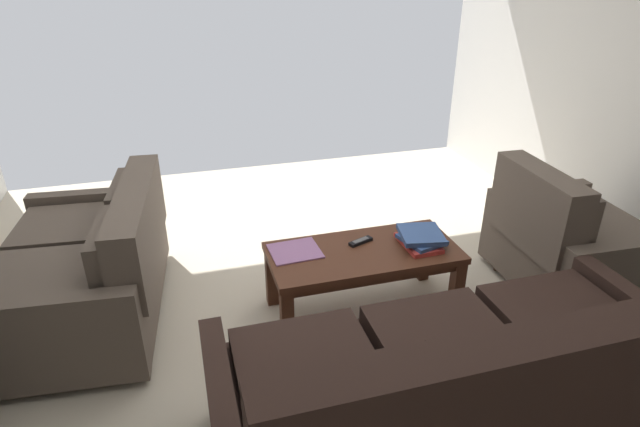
{
  "coord_description": "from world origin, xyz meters",
  "views": [
    {
      "loc": [
        0.71,
        2.48,
        2.0
      ],
      "look_at": [
        0.11,
        0.38,
        0.93
      ],
      "focal_mm": 29.14,
      "sensor_mm": 36.0,
      "label": 1
    }
  ],
  "objects_px": {
    "book_stack": "(420,238)",
    "tv_remote": "(361,241)",
    "sofa_main": "(462,391)",
    "loveseat_near": "(91,267)",
    "coffee_table": "(363,260)",
    "loose_magazine": "(295,251)",
    "armchair_side": "(565,241)"
  },
  "relations": [
    {
      "from": "book_stack",
      "to": "tv_remote",
      "type": "xyz_separation_m",
      "value": [
        0.34,
        -0.12,
        -0.03
      ]
    },
    {
      "from": "tv_remote",
      "to": "book_stack",
      "type": "bearing_deg",
      "value": 160.6
    },
    {
      "from": "sofa_main",
      "to": "tv_remote",
      "type": "bearing_deg",
      "value": -88.99
    },
    {
      "from": "loveseat_near",
      "to": "coffee_table",
      "type": "xyz_separation_m",
      "value": [
        -1.58,
        0.38,
        0.01
      ]
    },
    {
      "from": "loveseat_near",
      "to": "loose_magazine",
      "type": "bearing_deg",
      "value": 166.4
    },
    {
      "from": "armchair_side",
      "to": "loose_magazine",
      "type": "height_order",
      "value": "armchair_side"
    },
    {
      "from": "sofa_main",
      "to": "loveseat_near",
      "type": "relative_size",
      "value": 1.43
    },
    {
      "from": "loose_magazine",
      "to": "coffee_table",
      "type": "bearing_deg",
      "value": 73.33
    },
    {
      "from": "sofa_main",
      "to": "loose_magazine",
      "type": "height_order",
      "value": "sofa_main"
    },
    {
      "from": "coffee_table",
      "to": "sofa_main",
      "type": "bearing_deg",
      "value": 91.75
    },
    {
      "from": "sofa_main",
      "to": "tv_remote",
      "type": "height_order",
      "value": "sofa_main"
    },
    {
      "from": "armchair_side",
      "to": "book_stack",
      "type": "xyz_separation_m",
      "value": [
        0.99,
        -0.11,
        0.11
      ]
    },
    {
      "from": "sofa_main",
      "to": "tv_remote",
      "type": "xyz_separation_m",
      "value": [
        0.02,
        -1.2,
        0.08
      ]
    },
    {
      "from": "sofa_main",
      "to": "book_stack",
      "type": "bearing_deg",
      "value": -106.48
    },
    {
      "from": "coffee_table",
      "to": "tv_remote",
      "type": "bearing_deg",
      "value": -98.15
    },
    {
      "from": "loose_magazine",
      "to": "sofa_main",
      "type": "bearing_deg",
      "value": 16.69
    },
    {
      "from": "tv_remote",
      "to": "sofa_main",
      "type": "bearing_deg",
      "value": 91.01
    },
    {
      "from": "sofa_main",
      "to": "book_stack",
      "type": "relative_size",
      "value": 6.67
    },
    {
      "from": "armchair_side",
      "to": "tv_remote",
      "type": "relative_size",
      "value": 5.91
    },
    {
      "from": "loveseat_near",
      "to": "tv_remote",
      "type": "xyz_separation_m",
      "value": [
        -1.6,
        0.29,
        0.09
      ]
    },
    {
      "from": "armchair_side",
      "to": "book_stack",
      "type": "distance_m",
      "value": 1.0
    },
    {
      "from": "loveseat_near",
      "to": "loose_magazine",
      "type": "xyz_separation_m",
      "value": [
        -1.18,
        0.29,
        0.08
      ]
    },
    {
      "from": "book_stack",
      "to": "loose_magazine",
      "type": "relative_size",
      "value": 1.06
    },
    {
      "from": "loveseat_near",
      "to": "loose_magazine",
      "type": "distance_m",
      "value": 1.22
    },
    {
      "from": "armchair_side",
      "to": "loveseat_near",
      "type": "bearing_deg",
      "value": -10.13
    },
    {
      "from": "coffee_table",
      "to": "armchair_side",
      "type": "bearing_deg",
      "value": 174.07
    },
    {
      "from": "sofa_main",
      "to": "coffee_table",
      "type": "distance_m",
      "value": 1.11
    },
    {
      "from": "sofa_main",
      "to": "loveseat_near",
      "type": "xyz_separation_m",
      "value": [
        1.62,
        -1.5,
        -0.01
      ]
    },
    {
      "from": "book_stack",
      "to": "sofa_main",
      "type": "bearing_deg",
      "value": 73.52
    },
    {
      "from": "loveseat_near",
      "to": "book_stack",
      "type": "bearing_deg",
      "value": 167.93
    },
    {
      "from": "book_stack",
      "to": "tv_remote",
      "type": "relative_size",
      "value": 1.88
    },
    {
      "from": "loveseat_near",
      "to": "tv_remote",
      "type": "height_order",
      "value": "loveseat_near"
    }
  ]
}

